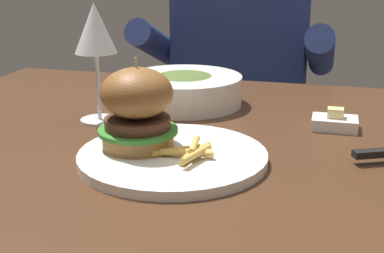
{
  "coord_description": "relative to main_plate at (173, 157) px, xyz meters",
  "views": [
    {
      "loc": [
        0.18,
        -0.78,
        1.02
      ],
      "look_at": [
        -0.01,
        -0.08,
        0.78
      ],
      "focal_mm": 50.0,
      "sensor_mm": 36.0,
      "label": 1
    }
  ],
  "objects": [
    {
      "name": "wine_glass",
      "position": [
        -0.18,
        0.15,
        0.15
      ],
      "size": [
        0.07,
        0.07,
        0.2
      ],
      "color": "silver",
      "rests_on": "dining_table"
    },
    {
      "name": "soup_bowl",
      "position": [
        -0.07,
        0.3,
        0.02
      ],
      "size": [
        0.22,
        0.22,
        0.06
      ],
      "color": "white",
      "rests_on": "dining_table"
    },
    {
      "name": "main_plate",
      "position": [
        0.0,
        0.0,
        0.0
      ],
      "size": [
        0.27,
        0.27,
        0.01
      ],
      "primitive_type": "cylinder",
      "color": "white",
      "rests_on": "dining_table"
    },
    {
      "name": "butter_dish",
      "position": [
        0.22,
        0.21,
        0.0
      ],
      "size": [
        0.07,
        0.05,
        0.04
      ],
      "color": "white",
      "rests_on": "dining_table"
    },
    {
      "name": "dining_table",
      "position": [
        0.03,
        0.11,
        -0.1
      ],
      "size": [
        1.17,
        0.85,
        0.74
      ],
      "color": "#472B19",
      "rests_on": "ground"
    },
    {
      "name": "diner_person",
      "position": [
        -0.05,
        0.81,
        -0.18
      ],
      "size": [
        0.51,
        0.36,
        1.18
      ],
      "color": "#282833",
      "rests_on": "ground"
    },
    {
      "name": "burger_sandwich",
      "position": [
        -0.05,
        0.01,
        0.06
      ],
      "size": [
        0.11,
        0.11,
        0.13
      ],
      "color": "#9E6B38",
      "rests_on": "main_plate"
    },
    {
      "name": "fries_pile",
      "position": [
        0.03,
        -0.01,
        0.02
      ],
      "size": [
        0.09,
        0.09,
        0.02
      ],
      "color": "#EABC5B",
      "rests_on": "main_plate"
    }
  ]
}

